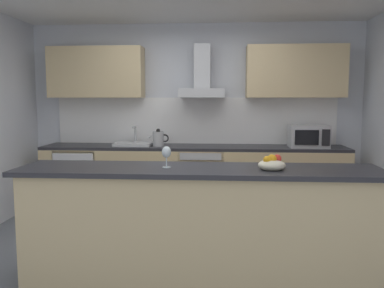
# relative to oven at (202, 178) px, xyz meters

# --- Properties ---
(ground) EXTENTS (5.69, 4.76, 0.02)m
(ground) POSITION_rel_oven_xyz_m (-0.11, -1.53, -0.47)
(ground) COLOR slate
(wall_back) EXTENTS (5.69, 0.12, 2.60)m
(wall_back) POSITION_rel_oven_xyz_m (-0.11, 0.41, 0.84)
(wall_back) COLOR silver
(wall_back) RESTS_ON ground
(backsplash_tile) EXTENTS (3.99, 0.02, 0.66)m
(backsplash_tile) POSITION_rel_oven_xyz_m (-0.11, 0.33, 0.77)
(backsplash_tile) COLOR white
(counter_back) EXTENTS (4.13, 0.60, 0.90)m
(counter_back) POSITION_rel_oven_xyz_m (-0.11, 0.03, -0.01)
(counter_back) COLOR #D1B784
(counter_back) RESTS_ON ground
(counter_island) EXTENTS (3.00, 0.64, 0.98)m
(counter_island) POSITION_rel_oven_xyz_m (0.08, -2.16, 0.03)
(counter_island) COLOR #D1B784
(counter_island) RESTS_ON ground
(upper_cabinets) EXTENTS (4.07, 0.32, 0.70)m
(upper_cabinets) POSITION_rel_oven_xyz_m (-0.11, 0.18, 1.45)
(upper_cabinets) COLOR #D1B784
(oven) EXTENTS (0.60, 0.62, 0.80)m
(oven) POSITION_rel_oven_xyz_m (0.00, 0.00, 0.00)
(oven) COLOR slate
(oven) RESTS_ON ground
(refrigerator) EXTENTS (0.58, 0.60, 0.85)m
(refrigerator) POSITION_rel_oven_xyz_m (-1.70, -0.00, -0.03)
(refrigerator) COLOR white
(refrigerator) RESTS_ON ground
(microwave) EXTENTS (0.50, 0.38, 0.30)m
(microwave) POSITION_rel_oven_xyz_m (1.42, -0.03, 0.59)
(microwave) COLOR #B7BABC
(microwave) RESTS_ON counter_back
(sink) EXTENTS (0.50, 0.40, 0.26)m
(sink) POSITION_rel_oven_xyz_m (-0.94, 0.01, 0.47)
(sink) COLOR silver
(sink) RESTS_ON counter_back
(kettle) EXTENTS (0.29, 0.15, 0.24)m
(kettle) POSITION_rel_oven_xyz_m (-0.59, -0.03, 0.55)
(kettle) COLOR #B7BABC
(kettle) RESTS_ON counter_back
(range_hood) EXTENTS (0.62, 0.45, 0.72)m
(range_hood) POSITION_rel_oven_xyz_m (0.00, 0.13, 1.33)
(range_hood) COLOR #B7BABC
(wine_glass) EXTENTS (0.08, 0.08, 0.18)m
(wine_glass) POSITION_rel_oven_xyz_m (-0.19, -2.17, 0.64)
(wine_glass) COLOR silver
(wine_glass) RESTS_ON counter_island
(fruit_bowl) EXTENTS (0.22, 0.22, 0.13)m
(fruit_bowl) POSITION_rel_oven_xyz_m (0.67, -2.20, 0.56)
(fruit_bowl) COLOR beige
(fruit_bowl) RESTS_ON counter_island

